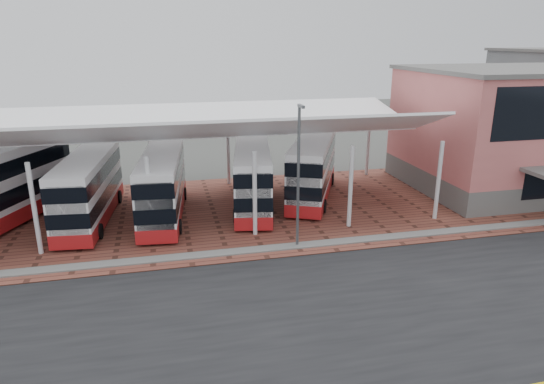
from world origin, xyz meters
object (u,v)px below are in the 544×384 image
object	(u,v)px
terminal	(530,128)
bus_2	(89,189)
bus_3	(163,186)
bus_5	(313,169)
bus_4	(253,177)

from	to	relation	value
terminal	bus_2	world-z (taller)	terminal
bus_3	bus_5	distance (m)	10.93
bus_2	bus_5	size ratio (longest dim) A/B	0.98
bus_5	bus_2	bearing A→B (deg)	-150.37
bus_2	bus_4	xyz separation A→B (m)	(10.70, 0.36, -0.01)
terminal	bus_3	bearing A→B (deg)	-177.95
terminal	bus_5	world-z (taller)	terminal
terminal	bus_5	bearing A→B (deg)	177.61
bus_2	bus_3	size ratio (longest dim) A/B	1.00
bus_4	bus_5	distance (m)	4.82
bus_4	bus_5	xyz separation A→B (m)	(4.70, 1.06, 0.07)
bus_2	bus_3	distance (m)	4.62
bus_3	bus_5	bearing A→B (deg)	15.11
bus_2	bus_5	world-z (taller)	bus_5
bus_2	bus_4	world-z (taller)	bus_2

